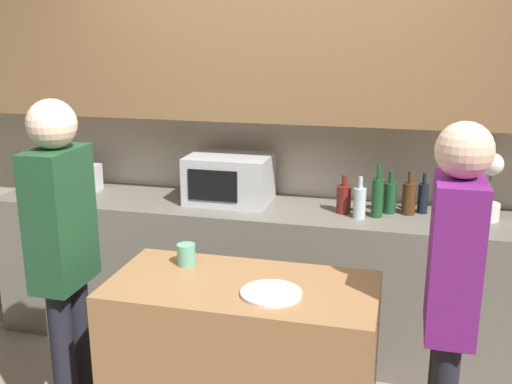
{
  "coord_description": "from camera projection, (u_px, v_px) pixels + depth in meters",
  "views": [
    {
      "loc": [
        0.78,
        -2.09,
        2.01
      ],
      "look_at": [
        0.13,
        0.5,
        1.27
      ],
      "focal_mm": 42.0,
      "sensor_mm": 36.0,
      "label": 1
    }
  ],
  "objects": [
    {
      "name": "back_wall",
      "position": [
        281.0,
        104.0,
        3.81
      ],
      "size": [
        6.4,
        0.4,
        2.7
      ],
      "color": "beige",
      "rests_on": "ground_plane"
    },
    {
      "name": "back_counter",
      "position": [
        271.0,
        276.0,
        3.85
      ],
      "size": [
        3.6,
        0.62,
        0.93
      ],
      "color": "#6B665B",
      "rests_on": "ground_plane"
    },
    {
      "name": "kitchen_island",
      "position": [
        243.0,
        376.0,
        2.75
      ],
      "size": [
        1.19,
        0.59,
        0.92
      ],
      "color": "#996B42",
      "rests_on": "ground_plane"
    },
    {
      "name": "microwave",
      "position": [
        229.0,
        179.0,
        3.8
      ],
      "size": [
        0.52,
        0.39,
        0.3
      ],
      "color": "#B7BABC",
      "rests_on": "back_counter"
    },
    {
      "name": "toaster",
      "position": [
        80.0,
        178.0,
        4.07
      ],
      "size": [
        0.26,
        0.16,
        0.18
      ],
      "color": "silver",
      "rests_on": "back_counter"
    },
    {
      "name": "potted_plant",
      "position": [
        490.0,
        187.0,
        3.42
      ],
      "size": [
        0.14,
        0.14,
        0.4
      ],
      "color": "silver",
      "rests_on": "back_counter"
    },
    {
      "name": "bottle_0",
      "position": [
        344.0,
        198.0,
        3.58
      ],
      "size": [
        0.09,
        0.09,
        0.23
      ],
      "color": "maroon",
      "rests_on": "back_counter"
    },
    {
      "name": "bottle_1",
      "position": [
        360.0,
        202.0,
        3.48
      ],
      "size": [
        0.07,
        0.07,
        0.25
      ],
      "color": "silver",
      "rests_on": "back_counter"
    },
    {
      "name": "bottle_2",
      "position": [
        377.0,
        197.0,
        3.49
      ],
      "size": [
        0.07,
        0.07,
        0.32
      ],
      "color": "#194723",
      "rests_on": "back_counter"
    },
    {
      "name": "bottle_3",
      "position": [
        390.0,
        197.0,
        3.58
      ],
      "size": [
        0.08,
        0.08,
        0.26
      ],
      "color": "#194723",
      "rests_on": "back_counter"
    },
    {
      "name": "bottle_4",
      "position": [
        409.0,
        198.0,
        3.55
      ],
      "size": [
        0.08,
        0.08,
        0.26
      ],
      "color": "#472814",
      "rests_on": "back_counter"
    },
    {
      "name": "bottle_5",
      "position": [
        423.0,
        198.0,
        3.58
      ],
      "size": [
        0.06,
        0.06,
        0.25
      ],
      "color": "black",
      "rests_on": "back_counter"
    },
    {
      "name": "plate_on_island",
      "position": [
        271.0,
        293.0,
        2.51
      ],
      "size": [
        0.26,
        0.26,
        0.01
      ],
      "color": "white",
      "rests_on": "kitchen_island"
    },
    {
      "name": "cup_0",
      "position": [
        186.0,
        255.0,
        2.82
      ],
      "size": [
        0.09,
        0.09,
        0.1
      ],
      "color": "#65AD90",
      "rests_on": "kitchen_island"
    },
    {
      "name": "person_left",
      "position": [
        63.0,
        245.0,
        2.81
      ],
      "size": [
        0.22,
        0.34,
        1.71
      ],
      "rotation": [
        0.0,
        0.0,
        -1.57
      ],
      "color": "black",
      "rests_on": "ground_plane"
    },
    {
      "name": "person_center",
      "position": [
        451.0,
        289.0,
        2.4
      ],
      "size": [
        0.22,
        0.34,
        1.67
      ],
      "rotation": [
        0.0,
        0.0,
        1.56
      ],
      "color": "black",
      "rests_on": "ground_plane"
    }
  ]
}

